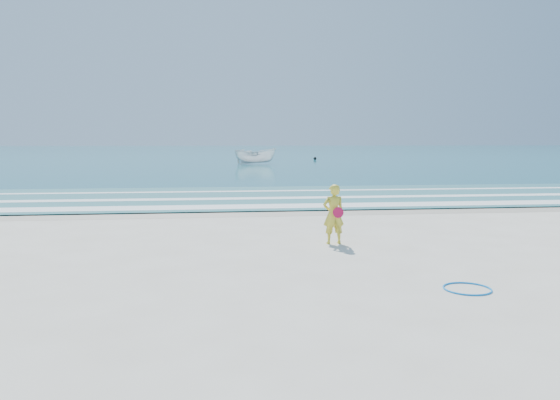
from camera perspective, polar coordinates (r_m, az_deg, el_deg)
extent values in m
plane|color=silver|center=(11.04, 2.89, -7.47)|extent=(400.00, 400.00, 0.00)
cube|color=#B2A893|center=(19.83, -1.48, -1.26)|extent=(400.00, 2.40, 0.00)
cube|color=#19727F|center=(115.61, -5.91, 5.07)|extent=(400.00, 190.00, 0.04)
cube|color=#59B7AD|center=(24.77, -2.55, 0.37)|extent=(400.00, 10.00, 0.01)
cube|color=white|center=(21.11, -1.81, -0.66)|extent=(400.00, 1.40, 0.01)
cube|color=white|center=(23.98, -2.41, 0.19)|extent=(400.00, 0.90, 0.01)
cube|color=white|center=(27.25, -2.94, 0.93)|extent=(400.00, 0.60, 0.01)
torus|color=#0D89EE|center=(10.30, 18.98, -8.75)|extent=(1.10, 1.10, 0.03)
imported|color=white|center=(56.65, -2.59, 4.60)|extent=(4.46, 2.13, 1.66)
sphere|color=black|center=(68.06, 3.67, 4.36)|extent=(0.38, 0.38, 0.38)
imported|color=gold|center=(13.83, 5.61, -1.48)|extent=(0.58, 0.41, 1.51)
cylinder|color=#CD1242|center=(13.67, 6.10, -1.31)|extent=(0.27, 0.08, 0.27)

